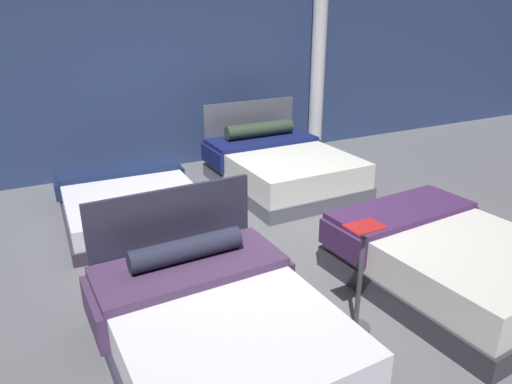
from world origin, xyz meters
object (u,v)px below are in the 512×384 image
(bed_3, at_px, (280,167))
(bed_2, at_px, (131,201))
(support_pillar, at_px, (319,53))
(price_sign, at_px, (359,291))
(bed_0, at_px, (216,324))
(bed_1, at_px, (448,262))

(bed_3, bearing_deg, bed_2, -178.75)
(bed_2, height_order, support_pillar, support_pillar)
(bed_2, bearing_deg, price_sign, -68.65)
(bed_2, bearing_deg, support_pillar, 21.42)
(bed_3, bearing_deg, bed_0, -128.14)
(bed_1, xyz_separation_m, support_pillar, (1.41, 4.26, 1.48))
(bed_2, xyz_separation_m, price_sign, (1.08, -3.09, 0.16))
(bed_3, bearing_deg, bed_1, -90.29)
(bed_2, distance_m, price_sign, 3.28)
(bed_1, xyz_separation_m, bed_2, (-2.21, 2.99, -0.08))
(bed_0, xyz_separation_m, price_sign, (1.11, -0.26, 0.10))
(bed_1, height_order, price_sign, price_sign)
(bed_0, bearing_deg, support_pillar, 46.70)
(bed_1, distance_m, bed_3, 3.06)
(bed_0, distance_m, bed_2, 2.83)
(bed_1, height_order, support_pillar, support_pillar)
(bed_0, height_order, bed_3, bed_3)
(bed_2, bearing_deg, bed_0, -88.58)
(bed_3, xyz_separation_m, support_pillar, (1.42, 1.21, 1.46))
(price_sign, relative_size, support_pillar, 0.27)
(bed_1, relative_size, bed_2, 0.97)
(bed_0, relative_size, bed_3, 0.94)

